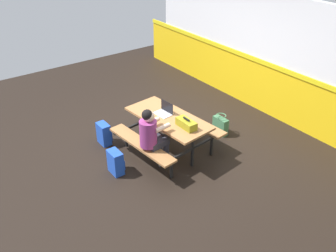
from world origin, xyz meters
TOP-DOWN VIEW (x-y plane):
  - ground_plane at (0.00, 0.00)m, footprint 10.00×10.00m
  - accent_backdrop at (0.00, 2.73)m, footprint 8.00×0.14m
  - picnic_table_main at (0.38, -0.00)m, footprint 1.73×1.69m
  - student_nearer at (0.64, -0.53)m, footprint 0.39×0.54m
  - laptop_silver at (0.23, 0.02)m, footprint 0.34×0.25m
  - toolbox_grey at (0.85, 0.05)m, footprint 0.40×0.18m
  - backpack_dark at (0.38, -1.13)m, footprint 0.30×0.22m
  - tote_bag_bright at (0.51, 1.24)m, footprint 0.34×0.21m
  - satchel_spare at (-0.57, -0.86)m, footprint 0.30×0.22m

SIDE VIEW (x-z plane):
  - ground_plane at x=0.00m, z-range -0.02..0.00m
  - tote_bag_bright at x=0.51m, z-range -0.02..0.41m
  - backpack_dark at x=0.38m, z-range 0.00..0.44m
  - satchel_spare at x=-0.57m, z-range 0.00..0.44m
  - picnic_table_main at x=0.38m, z-range 0.20..0.94m
  - student_nearer at x=0.64m, z-range 0.10..1.31m
  - laptop_silver at x=0.23m, z-range 0.67..0.90m
  - toolbox_grey at x=0.85m, z-range 0.72..0.90m
  - accent_backdrop at x=0.00m, z-range -0.05..2.55m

